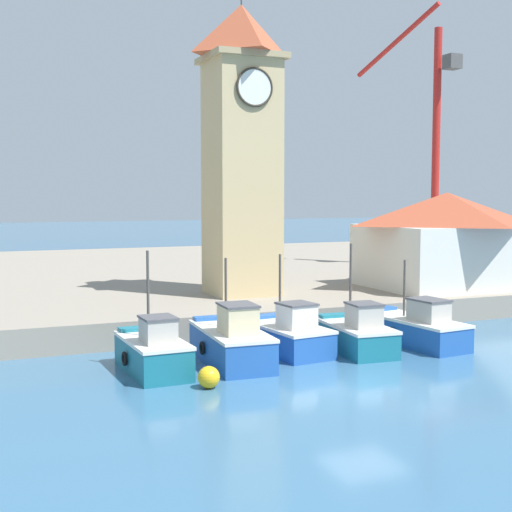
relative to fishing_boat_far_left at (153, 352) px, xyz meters
name	(u,v)px	position (x,y,z in m)	size (l,w,h in m)	color
ground_plane	(363,391)	(5.73, -4.88, -0.77)	(300.00, 300.00, 0.00)	#386689
quay_wharf	(147,277)	(5.73, 24.05, -0.18)	(120.00, 40.00, 1.18)	gray
fishing_boat_far_left	(153,352)	(0.00, 0.00, 0.00)	(2.05, 4.15, 4.35)	#196B7F
fishing_boat_left_outer	(231,342)	(3.10, 0.28, 0.06)	(2.28, 5.12, 3.94)	#2356A8
fishing_boat_left_inner	(287,335)	(5.81, 1.09, -0.03)	(2.54, 4.49, 3.95)	#2356A8
fishing_boat_mid_left	(356,334)	(8.47, 0.21, -0.04)	(2.20, 4.31, 4.37)	#196B7F
fishing_boat_center	(415,328)	(11.48, 0.44, -0.05)	(2.47, 5.32, 3.56)	#2356A8
clock_tower	(242,144)	(7.29, 9.84, 8.16)	(3.80, 3.80, 16.36)	tan
warehouse_right	(446,239)	(19.04, 8.27, 3.12)	(8.84, 7.31, 5.30)	silver
port_crane_near	(433,172)	(25.42, 18.29, 7.21)	(3.31, 9.10, 18.79)	maroon
mooring_buoy	(209,377)	(1.18, -2.69, -0.40)	(0.74, 0.74, 0.74)	gold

